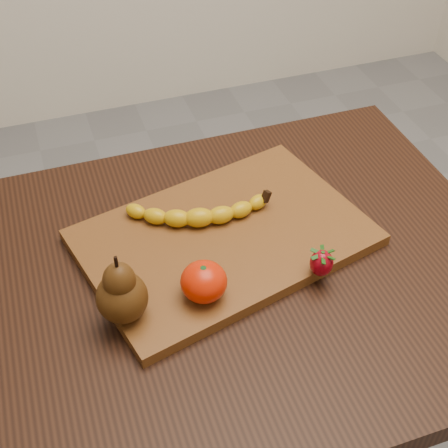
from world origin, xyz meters
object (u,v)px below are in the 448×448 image
object	(u,v)px
mandarin	(204,282)
cutting_board	(224,237)
pear	(120,287)
table	(203,314)

from	to	relation	value
mandarin	cutting_board	bearing A→B (deg)	58.70
cutting_board	pear	distance (m)	0.23
mandarin	pear	bearing A→B (deg)	178.88
pear	mandarin	xyz separation A→B (m)	(0.12, -0.00, -0.03)
pear	mandarin	size ratio (longest dim) A/B	1.67
cutting_board	pear	world-z (taller)	pear
table	mandarin	size ratio (longest dim) A/B	14.62
pear	mandarin	bearing A→B (deg)	-1.12
cutting_board	mandarin	bearing A→B (deg)	-134.79
cutting_board	mandarin	size ratio (longest dim) A/B	6.58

